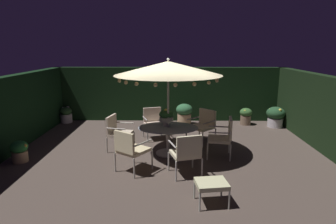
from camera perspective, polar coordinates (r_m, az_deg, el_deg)
The scene contains 19 objects.
ground_plane at distance 7.72m, azimuth 0.04°, elevation -7.92°, with size 8.59×7.17×0.02m, color #50423A.
hedge_backdrop_rear at distance 10.79m, azimuth 0.28°, elevation 3.60°, with size 8.59×0.30×1.99m, color black.
hedge_backdrop_left at distance 8.55m, azimuth -28.98°, elevation -0.48°, with size 0.30×7.17×1.99m, color black.
hedge_backdrop_right at distance 8.45m, azimuth 29.40°, elevation -0.66°, with size 0.30×7.17×1.99m, color black.
patio_dining_table at distance 7.40m, azimuth 0.01°, elevation -4.15°, with size 1.55×1.20×0.72m.
patio_umbrella at distance 7.10m, azimuth 0.01°, elevation 8.66°, with size 2.66×2.66×2.46m.
centerpiece_planter at distance 7.42m, azimuth -0.35°, elevation -0.79°, with size 0.36×0.36×0.45m.
patio_chair_north at distance 6.38m, azimuth -7.49°, elevation -7.04°, with size 0.85×0.85×0.97m.
patio_chair_northeast at distance 6.15m, azimuth 3.70°, elevation -7.83°, with size 0.75×0.73×0.95m.
patio_chair_east at distance 7.32m, azimuth 10.95°, elevation -4.50°, with size 0.66×0.66×1.01m.
patio_chair_southeast at distance 8.38m, azimuth 7.03°, elevation -2.29°, with size 0.88×0.88×0.94m.
patio_chair_south at distance 8.69m, azimuth -2.87°, elevation -1.76°, with size 0.75×0.73×0.92m.
patio_chair_southwest at distance 7.81m, azimuth -10.04°, elevation -3.56°, with size 0.69×0.75×0.94m.
ottoman_footrest at distance 5.24m, azimuth 8.63°, elevation -14.04°, with size 0.60×0.53×0.42m.
potted_plant_front_corner at distance 7.83m, azimuth -27.37°, elevation -6.86°, with size 0.42×0.41×0.52m.
potted_plant_right_far at distance 10.25m, azimuth 3.25°, elevation -0.26°, with size 0.58×0.58×0.75m.
potted_plant_left_near at distance 10.61m, azimuth 15.16°, elevation -0.70°, with size 0.43×0.43×0.60m.
potted_plant_back_left at distance 11.16m, azimuth -19.55°, elevation -0.50°, with size 0.42×0.42×0.58m.
potted_plant_left_far at distance 10.61m, azimuth 20.54°, elevation -0.76°, with size 0.63×0.63×0.70m.
Camera 1 is at (0.09, -7.22, 2.72)m, focal length 30.74 mm.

